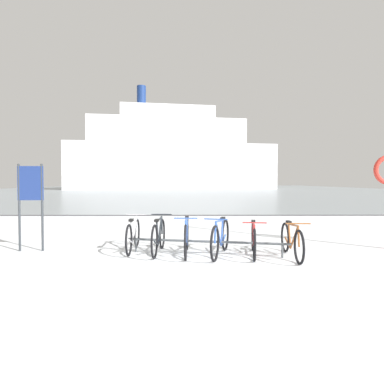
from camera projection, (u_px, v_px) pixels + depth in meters
The scene contains 10 objects.
ground at pixel (191, 190), 59.21m from camera, with size 80.00×132.00×0.08m.
bike_rack at pixel (206, 242), 7.11m from camera, with size 3.38×0.72×0.31m.
bicycle_0 at pixel (133, 235), 7.51m from camera, with size 0.46×1.68×0.78m.
bicycle_1 at pixel (159, 236), 7.26m from camera, with size 0.46×1.69×0.80m.
bicycle_2 at pixel (186, 237), 7.12m from camera, with size 0.46×1.76×0.83m.
bicycle_3 at pixel (220, 238), 7.02m from camera, with size 0.63×1.73×0.82m.
bicycle_4 at pixel (254, 239), 7.04m from camera, with size 0.46×1.68×0.75m.
bicycle_5 at pixel (292, 241), 6.82m from camera, with size 0.46×1.73×0.76m.
info_sign at pixel (31, 192), 7.48m from camera, with size 0.55×0.07×1.92m.
ferry_ship at pixel (171, 155), 66.67m from camera, with size 40.61×15.67×19.85m.
Camera 1 is at (-0.23, -5.29, 1.54)m, focal length 31.86 mm.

